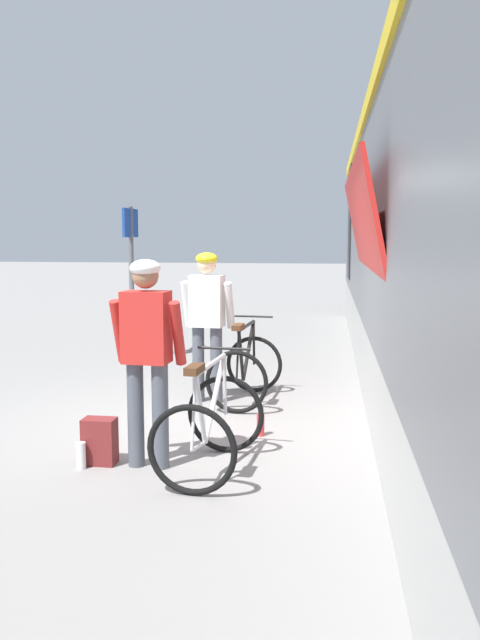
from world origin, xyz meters
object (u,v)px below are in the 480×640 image
object	(u,v)px
bicycle_near_silver	(210,425)
backpack_on_platform	(100,441)
water_bottle_by_the_backpack	(81,455)
cyclist_far_in_white	(207,313)
cyclist_near_in_red	(147,344)
platform_sign_post	(131,257)
water_bottle_near_the_bikes	(261,425)
bicycle_far_black	(246,369)

from	to	relation	value
bicycle_near_silver	backpack_on_platform	xyz separation A→B (m)	(-0.98, 0.07, -0.20)
backpack_on_platform	water_bottle_by_the_backpack	bearing A→B (deg)	-129.46
cyclist_far_in_white	cyclist_near_in_red	bearing A→B (deg)	-92.50
cyclist_near_in_red	platform_sign_post	size ratio (longest dim) A/B	0.73
backpack_on_platform	platform_sign_post	size ratio (longest dim) A/B	0.17
water_bottle_by_the_backpack	water_bottle_near_the_bikes	bearing A→B (deg)	38.28
water_bottle_by_the_backpack	bicycle_far_black	bearing A→B (deg)	65.18
water_bottle_by_the_backpack	backpack_on_platform	bearing A→B (deg)	49.56
cyclist_near_in_red	cyclist_far_in_white	distance (m)	2.22
cyclist_near_in_red	cyclist_far_in_white	xyz separation A→B (m)	(0.10, 2.22, 0.00)
water_bottle_near_the_bikes	water_bottle_by_the_backpack	xyz separation A→B (m)	(-1.41, -1.11, 0.00)
backpack_on_platform	water_bottle_by_the_backpack	size ratio (longest dim) A/B	1.75
bicycle_far_black	water_bottle_by_the_backpack	size ratio (longest dim) A/B	4.91
water_bottle_near_the_bikes	cyclist_far_in_white	bearing A→B (deg)	121.54
water_bottle_near_the_bikes	cyclist_near_in_red	bearing A→B (deg)	-131.14
bicycle_far_black	platform_sign_post	world-z (taller)	platform_sign_post
cyclist_near_in_red	bicycle_far_black	bearing A→B (deg)	76.28
water_bottle_by_the_backpack	platform_sign_post	size ratio (longest dim) A/B	0.10
bicycle_near_silver	water_bottle_near_the_bikes	size ratio (longest dim) A/B	5.15
cyclist_far_in_white	bicycle_far_black	xyz separation A→B (m)	(0.45, 0.03, -0.65)
bicycle_far_black	platform_sign_post	size ratio (longest dim) A/B	0.47
bicycle_near_silver	platform_sign_post	size ratio (longest dim) A/B	0.47
cyclist_near_in_red	bicycle_far_black	distance (m)	2.40
water_bottle_near_the_bikes	water_bottle_by_the_backpack	size ratio (longest dim) A/B	0.96
water_bottle_near_the_bikes	platform_sign_post	xyz separation A→B (m)	(-2.42, 3.70, 1.51)
cyclist_near_in_red	bicycle_near_silver	world-z (taller)	cyclist_near_in_red
platform_sign_post	bicycle_near_silver	bearing A→B (deg)	-66.06
backpack_on_platform	water_bottle_near_the_bikes	xyz separation A→B (m)	(1.29, 0.97, -0.09)
cyclist_far_in_white	bicycle_far_black	distance (m)	0.79
platform_sign_post	backpack_on_platform	bearing A→B (deg)	-76.40
water_bottle_by_the_backpack	cyclist_near_in_red	bearing A→B (deg)	13.34
bicycle_far_black	water_bottle_by_the_backpack	distance (m)	2.64
water_bottle_near_the_bikes	water_bottle_by_the_backpack	distance (m)	1.79
water_bottle_by_the_backpack	platform_sign_post	xyz separation A→B (m)	(-1.01, 4.81, 1.51)
bicycle_far_black	bicycle_near_silver	bearing A→B (deg)	-90.16
bicycle_far_black	water_bottle_near_the_bikes	world-z (taller)	bicycle_far_black
bicycle_far_black	platform_sign_post	distance (m)	3.45
cyclist_near_in_red	bicycle_near_silver	size ratio (longest dim) A/B	1.56
cyclist_far_in_white	bicycle_near_silver	world-z (taller)	cyclist_far_in_white
water_bottle_near_the_bikes	water_bottle_by_the_backpack	world-z (taller)	water_bottle_by_the_backpack
backpack_on_platform	platform_sign_post	xyz separation A→B (m)	(-1.13, 4.67, 1.42)
platform_sign_post	water_bottle_near_the_bikes	bearing A→B (deg)	-56.80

